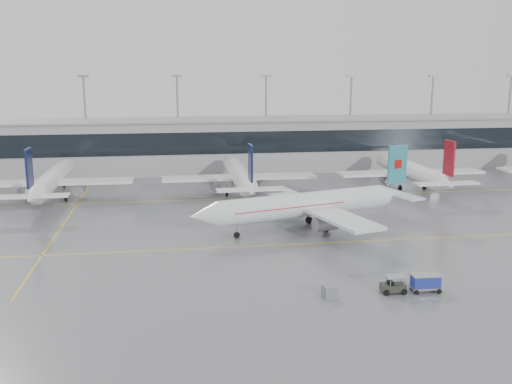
{
  "coord_description": "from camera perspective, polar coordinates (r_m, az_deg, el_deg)",
  "views": [
    {
      "loc": [
        -12.98,
        -74.12,
        23.54
      ],
      "look_at": [
        0.0,
        12.0,
        5.0
      ],
      "focal_mm": 40.0,
      "sensor_mm": 36.0,
      "label": 1
    }
  ],
  "objects": [
    {
      "name": "gse_unit",
      "position": [
        61.56,
        7.34,
        -9.89
      ],
      "size": [
        1.54,
        1.46,
        1.35
      ],
      "primitive_type": "cube",
      "rotation": [
        0.0,
        0.0,
        0.17
      ],
      "color": "slate",
      "rests_on": "ground"
    },
    {
      "name": "parked_jet_b",
      "position": [
        111.8,
        -19.79,
        1.09
      ],
      "size": [
        29.64,
        36.96,
        11.72
      ],
      "rotation": [
        0.0,
        0.0,
        1.57
      ],
      "color": "white",
      "rests_on": "ground"
    },
    {
      "name": "parked_jet_d",
      "position": [
        119.65,
        15.21,
        2.06
      ],
      "size": [
        29.64,
        36.96,
        11.72
      ],
      "rotation": [
        0.0,
        0.0,
        1.57
      ],
      "color": "white",
      "rests_on": "ground"
    },
    {
      "name": "terminal",
      "position": [
        137.85,
        -3.11,
        4.69
      ],
      "size": [
        180.0,
        15.0,
        12.0
      ],
      "primitive_type": "cube",
      "color": "#97979B",
      "rests_on": "ground"
    },
    {
      "name": "light_masts",
      "position": [
        143.07,
        -3.38,
        7.91
      ],
      "size": [
        156.4,
        1.0,
        22.6
      ],
      "color": "gray",
      "rests_on": "ground"
    },
    {
      "name": "taxi_line_north",
      "position": [
        107.53,
        -1.43,
        -0.63
      ],
      "size": [
        120.0,
        0.25,
        0.01
      ],
      "primitive_type": "cube",
      "color": "yellow",
      "rests_on": "ground"
    },
    {
      "name": "taxi_line_main",
      "position": [
        78.84,
        1.31,
        -5.35
      ],
      "size": [
        120.0,
        0.25,
        0.01
      ],
      "primitive_type": "cube",
      "color": "yellow",
      "rests_on": "ground"
    },
    {
      "name": "baggage_cart",
      "position": [
        65.29,
        16.59,
        -8.57
      ],
      "size": [
        3.23,
        1.9,
        1.95
      ],
      "rotation": [
        0.0,
        0.0,
        -0.04
      ],
      "color": "gray",
      "rests_on": "ground"
    },
    {
      "name": "ground",
      "position": [
        78.84,
        1.31,
        -5.36
      ],
      "size": [
        320.0,
        320.0,
        0.0
      ],
      "primitive_type": "plane",
      "color": "slate",
      "rests_on": "ground"
    },
    {
      "name": "baggage_tug",
      "position": [
        64.18,
        13.56,
        -9.2
      ],
      "size": [
        3.99,
        1.76,
        1.92
      ],
      "rotation": [
        0.0,
        0.0,
        -0.04
      ],
      "color": "#2B2F26",
      "rests_on": "ground"
    },
    {
      "name": "taxi_line_cross",
      "position": [
        93.73,
        -18.77,
        -3.18
      ],
      "size": [
        0.25,
        60.0,
        0.01
      ],
      "primitive_type": "cube",
      "color": "yellow",
      "rests_on": "ground"
    },
    {
      "name": "parked_jet_c",
      "position": [
        110.38,
        -1.68,
        1.66
      ],
      "size": [
        29.64,
        36.96,
        11.72
      ],
      "rotation": [
        0.0,
        0.0,
        1.57
      ],
      "color": "white",
      "rests_on": "ground"
    },
    {
      "name": "terminal_roof",
      "position": [
        137.2,
        -3.14,
        7.26
      ],
      "size": [
        182.0,
        16.0,
        0.4
      ],
      "primitive_type": "cube",
      "color": "gray",
      "rests_on": "ground"
    },
    {
      "name": "terminal_glass",
      "position": [
        130.21,
        -2.8,
        4.93
      ],
      "size": [
        180.0,
        0.2,
        5.0
      ],
      "primitive_type": "cube",
      "color": "black",
      "rests_on": "ground"
    },
    {
      "name": "air_canada_jet",
      "position": [
        86.53,
        5.52,
        -1.23
      ],
      "size": [
        37.01,
        30.38,
        11.93
      ],
      "rotation": [
        0.0,
        0.0,
        3.42
      ],
      "color": "white",
      "rests_on": "ground"
    }
  ]
}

